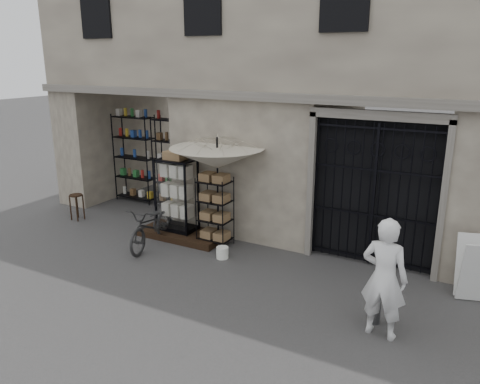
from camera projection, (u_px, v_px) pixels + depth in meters
The scene contains 15 objects.
ground at pixel (242, 288), 8.44m from camera, with size 80.00×80.00×0.00m, color black.
main_building at pixel (326, 35), 10.56m from camera, with size 14.00×4.00×9.00m, color #A79D87.
shop_recess at pixel (144, 155), 12.46m from camera, with size 3.00×1.70×3.00m, color black.
shop_shelving at pixel (155, 161), 12.97m from camera, with size 2.70×0.50×2.50m, color black.
iron_gate at pixel (376, 191), 9.13m from camera, with size 2.50×0.21×3.00m.
step_platform at pixel (183, 234), 10.83m from camera, with size 2.00×0.90×0.15m, color black.
display_cabinet at pixel (177, 199), 10.70m from camera, with size 0.87×0.57×1.81m.
wire_rack at pixel (215, 212), 10.21m from camera, with size 0.79×0.67×1.54m.
market_umbrella at pixel (217, 152), 9.90m from camera, with size 2.03×2.06×2.89m.
white_bucket at pixel (222, 253), 9.69m from camera, with size 0.25×0.25×0.24m, color white.
bicycle at pixel (152, 246), 10.36m from camera, with size 0.63×0.95×1.80m, color black.
wooden_stool at pixel (77, 206), 11.93m from camera, with size 0.34×0.34×0.67m.
steel_bollard at pixel (377, 298), 7.23m from camera, with size 0.16×0.16×0.87m, color #4B4C4E.
shopkeeper at pixel (379, 334), 7.05m from camera, with size 0.68×1.85×0.44m, color silver.
easel_sign at pixel (474, 269), 7.91m from camera, with size 0.67×0.72×1.09m.
Camera 1 is at (3.64, -6.70, 4.01)m, focal length 35.00 mm.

